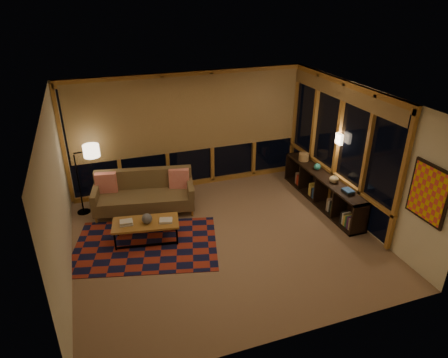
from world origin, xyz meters
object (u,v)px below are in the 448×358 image
object	(u,v)px
sofa	(144,194)
bookshelf	(322,189)
floor_lamp	(78,181)
coffee_table	(146,231)

from	to	relation	value
sofa	bookshelf	bearing A→B (deg)	-2.84
floor_lamp	bookshelf	bearing A→B (deg)	-20.01
coffee_table	sofa	bearing A→B (deg)	92.05
coffee_table	floor_lamp	world-z (taller)	floor_lamp
bookshelf	coffee_table	bearing A→B (deg)	-177.26
sofa	coffee_table	world-z (taller)	sofa
sofa	bookshelf	size ratio (longest dim) A/B	0.75
coffee_table	floor_lamp	xyz separation A→B (m)	(-1.10, 1.48, 0.54)
sofa	coffee_table	distance (m)	1.13
floor_lamp	sofa	bearing A→B (deg)	-22.50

